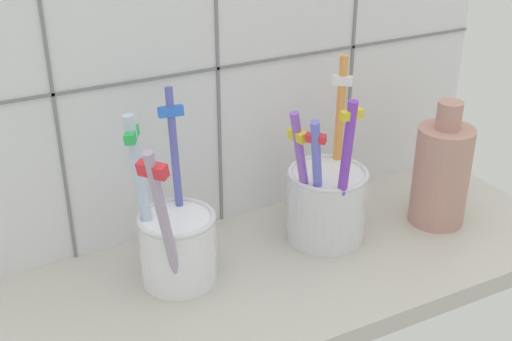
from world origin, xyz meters
TOP-DOWN VIEW (x-y plane):
  - counter_slab at (0.00, 0.00)cm, footprint 64.00×22.00cm
  - tile_wall_back at (-0.00, 12.00)cm, footprint 64.00×2.20cm
  - toothbrush_cup_left at (-8.32, 2.76)cm, footprint 8.05×9.75cm
  - toothbrush_cup_right at (8.06, 2.69)cm, footprint 9.41×8.94cm
  - ceramic_vase at (20.56, 0.27)cm, footprint 5.88×5.88cm

SIDE VIEW (x-z plane):
  - counter_slab at x=0.00cm, z-range 0.00..2.00cm
  - toothbrush_cup_left at x=-8.32cm, z-range -2.67..15.11cm
  - toothbrush_cup_right at x=8.06cm, z-range -2.68..15.51cm
  - ceramic_vase at x=20.56cm, z-range 0.89..14.61cm
  - tile_wall_back at x=0.00cm, z-range 0.00..45.00cm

